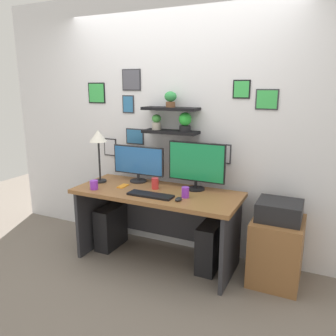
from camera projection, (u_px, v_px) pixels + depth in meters
ground_plane at (157, 260)px, 3.49m from camera, size 8.00×8.00×0.00m
back_wall_assembly at (175, 125)px, 3.55m from camera, size 4.40×0.24×2.70m
desk at (159, 209)px, 3.41m from camera, size 1.64×0.68×0.75m
monitor_left at (138, 163)px, 3.59m from camera, size 0.59×0.18×0.39m
monitor_right at (196, 164)px, 3.30m from camera, size 0.58×0.18×0.47m
keyboard at (150, 195)px, 3.16m from camera, size 0.44×0.14×0.02m
computer_mouse at (178, 199)px, 3.02m from camera, size 0.06×0.09×0.03m
desk_lamp at (98, 140)px, 3.51m from camera, size 0.18×0.18×0.56m
cell_phone at (123, 186)px, 3.46m from camera, size 0.08×0.14×0.01m
coffee_mug at (94, 185)px, 3.36m from camera, size 0.08×0.08×0.09m
pen_cup at (185, 192)px, 3.11m from camera, size 0.07×0.07×0.10m
water_cup at (155, 183)px, 3.37m from camera, size 0.07×0.07×0.11m
drawer_cabinet at (276, 250)px, 3.07m from camera, size 0.44×0.50×0.60m
printer at (279, 211)px, 2.97m from camera, size 0.38×0.34×0.17m
computer_tower_left at (111, 227)px, 3.75m from camera, size 0.18×0.40×0.46m
computer_tower_right at (210, 246)px, 3.29m from camera, size 0.18×0.40×0.47m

